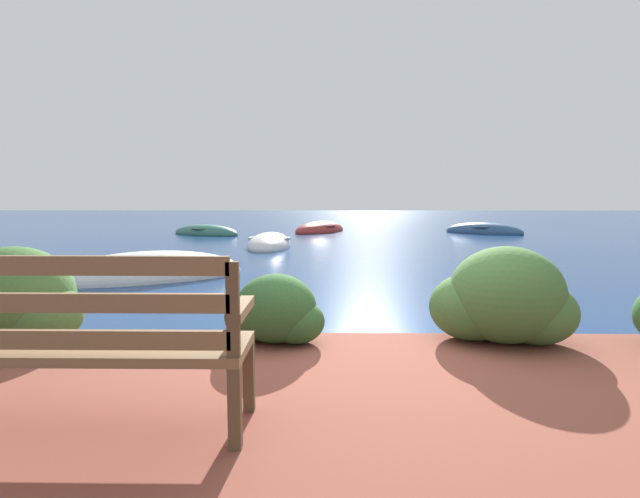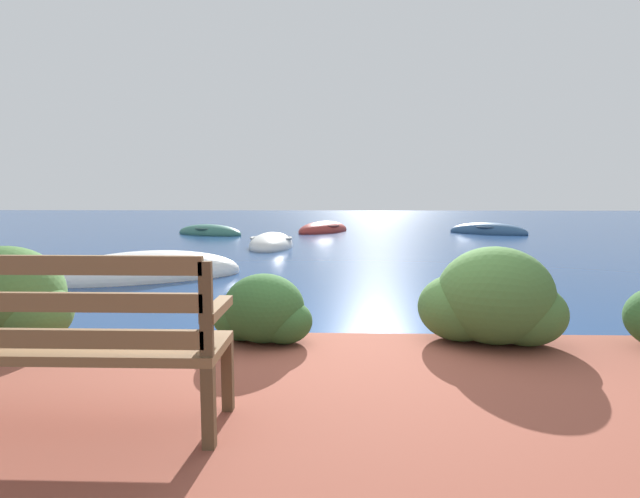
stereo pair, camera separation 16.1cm
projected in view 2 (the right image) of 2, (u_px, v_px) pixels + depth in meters
name	position (u px, v px, depth m)	size (l,w,h in m)	color
ground_plane	(352.00, 358.00, 4.37)	(80.00, 80.00, 0.00)	navy
park_bench	(60.00, 338.00, 2.51)	(1.65, 0.48, 0.93)	brown
hedge_clump_far_left	(4.00, 300.00, 4.07)	(1.16, 0.84, 0.79)	#426B33
hedge_clump_left	(263.00, 312.00, 4.07)	(0.83, 0.60, 0.56)	#2D5628
hedge_clump_centre	(492.00, 301.00, 4.04)	(1.16, 0.84, 0.79)	#426B33
rowboat_nearest	(148.00, 275.00, 8.46)	(3.38, 2.56, 0.82)	silver
rowboat_mid	(271.00, 245.00, 13.49)	(1.15, 2.63, 0.69)	silver
rowboat_far	(209.00, 233.00, 17.73)	(2.90, 2.16, 0.63)	#336B5B
rowboat_outer	(488.00, 232.00, 18.11)	(2.89, 2.36, 0.70)	#2D517A
rowboat_distant	(323.00, 230.00, 18.84)	(2.48, 2.93, 0.72)	#9E2D28
mooring_buoy	(3.00, 311.00, 5.86)	(0.40, 0.40, 0.36)	white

